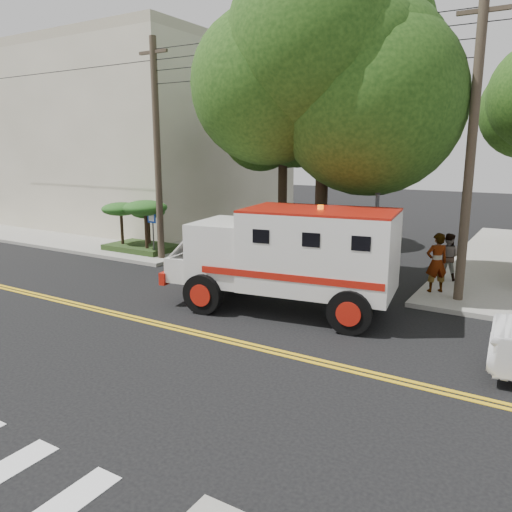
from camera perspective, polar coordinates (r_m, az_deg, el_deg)
The scene contains 13 objects.
ground at distance 13.78m, azimuth -9.98°, elevation -7.94°, with size 100.00×100.00×0.00m, color black.
sidewalk_nw at distance 32.37m, azimuth -12.32°, elevation 3.69°, with size 17.00×17.00×0.15m, color gray.
building_left at distance 34.51m, azimuth -13.43°, elevation 12.61°, with size 16.00×14.00×10.00m, color #B2AB92.
utility_pole_left at distance 21.16m, azimuth -11.22°, elevation 11.42°, with size 0.28×0.28×9.00m, color #382D23.
utility_pole_right at distance 16.03m, azimuth 23.32°, elevation 10.51°, with size 0.28×0.28×9.00m, color #382D23.
tree_main at distance 17.40m, azimuth 8.86°, elevation 20.31°, with size 6.08×5.70×9.85m.
tree_left at distance 24.27m, azimuth 3.58°, elevation 14.60°, with size 4.48×4.20×7.70m.
traffic_signal at distance 16.20m, azimuth 13.55°, elevation 3.07°, with size 0.15×0.18×3.60m.
accessibility_sign at distance 21.95m, azimuth -11.74°, elevation 3.20°, with size 0.45×0.10×2.02m.
palm_planter at distance 23.08m, azimuth -13.26°, elevation 4.26°, with size 3.52×2.63×2.36m.
armored_truck at distance 14.43m, azimuth 3.92°, elevation 0.32°, with size 6.99×3.52×3.05m.
pedestrian_a at distance 17.00m, azimuth 19.94°, elevation -0.71°, with size 0.71×0.46×1.94m, color gray.
pedestrian_b at distance 18.81m, azimuth 21.05°, elevation -0.05°, with size 0.80×0.63×1.65m, color gray.
Camera 1 is at (8.64, -9.66, 4.69)m, focal length 35.00 mm.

